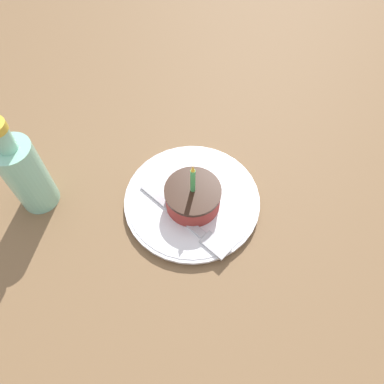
# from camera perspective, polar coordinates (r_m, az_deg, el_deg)

# --- Properties ---
(ground_plane) EXTENTS (2.40, 2.40, 0.04)m
(ground_plane) POSITION_cam_1_polar(r_m,az_deg,el_deg) (0.64, -2.06, -2.57)
(ground_plane) COLOR brown
(ground_plane) RESTS_ON ground
(plate) EXTENTS (0.22, 0.22, 0.01)m
(plate) POSITION_cam_1_polar(r_m,az_deg,el_deg) (0.61, 0.00, -1.32)
(plate) COLOR silver
(plate) RESTS_ON ground_plane
(cake_slice) EXTENTS (0.09, 0.09, 0.10)m
(cake_slice) POSITION_cam_1_polar(r_m,az_deg,el_deg) (0.59, 0.27, -0.38)
(cake_slice) COLOR #99332D
(cake_slice) RESTS_ON plate
(fork) EXTENTS (0.08, 0.17, 0.00)m
(fork) POSITION_cam_1_polar(r_m,az_deg,el_deg) (0.58, -0.46, -4.82)
(fork) COLOR #B2B2B7
(fork) RESTS_ON plate
(bottle) EXTENTS (0.06, 0.06, 0.18)m
(bottle) POSITION_cam_1_polar(r_m,az_deg,el_deg) (0.62, -24.08, 2.61)
(bottle) COLOR #8CD1B2
(bottle) RESTS_ON ground_plane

